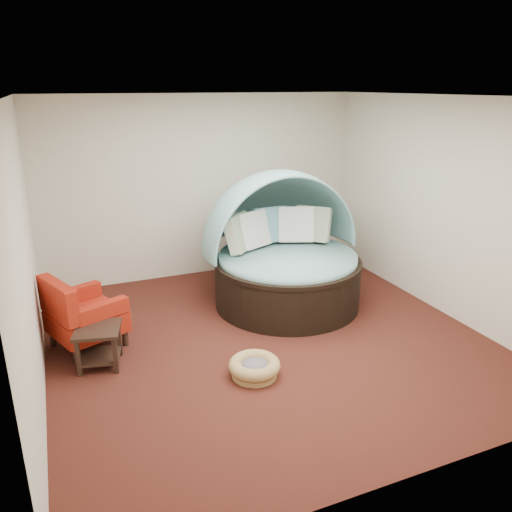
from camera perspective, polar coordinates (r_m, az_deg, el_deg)
name	(u,v)px	position (r m, az deg, el deg)	size (l,w,h in m)	color
floor	(267,338)	(6.13, 1.26, -9.40)	(5.00, 5.00, 0.00)	#4B1E15
wall_back	(203,187)	(7.89, -6.06, 7.83)	(5.00, 5.00, 0.00)	beige
wall_front	(415,319)	(3.60, 17.75, -6.85)	(5.00, 5.00, 0.00)	beige
wall_left	(25,255)	(5.17, -24.91, 0.11)	(5.00, 5.00, 0.00)	beige
wall_right	(443,207)	(6.97, 20.60, 5.23)	(5.00, 5.00, 0.00)	beige
ceiling	(269,96)	(5.39, 1.48, 17.77)	(5.00, 5.00, 0.00)	white
canopy_daybed	(284,243)	(6.85, 3.20, 1.48)	(2.19, 2.05, 1.85)	black
pet_basket	(254,367)	(5.38, -0.18, -12.59)	(0.72, 0.72, 0.19)	olive
red_armchair	(81,315)	(6.11, -19.32, -6.36)	(0.98, 0.98, 0.89)	black
side_table	(99,341)	(5.72, -17.53, -9.28)	(0.57, 0.57, 0.45)	black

